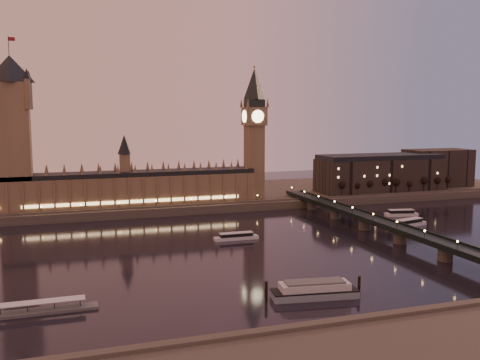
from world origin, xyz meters
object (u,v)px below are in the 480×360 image
at_px(pontoon_pier, 43,310).
at_px(cruise_boat_b, 409,223).
at_px(moored_barge, 314,290).
at_px(cruise_boat_a, 236,236).

bearing_deg(pontoon_pier, cruise_boat_b, 21.30).
xyz_separation_m(cruise_boat_b, moored_barge, (-119.59, -103.83, 0.96)).
distance_m(cruise_boat_a, pontoon_pier, 135.19).
relative_size(cruise_boat_a, moored_barge, 0.66).
xyz_separation_m(cruise_boat_a, cruise_boat_b, (119.03, -0.17, 0.30)).
xyz_separation_m(moored_barge, pontoon_pier, (-102.95, 17.06, -1.99)).
height_order(cruise_boat_a, cruise_boat_b, cruise_boat_b).
height_order(cruise_boat_b, pontoon_pier, pontoon_pier).
height_order(moored_barge, pontoon_pier, pontoon_pier).
bearing_deg(pontoon_pier, cruise_boat_a, 40.03).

